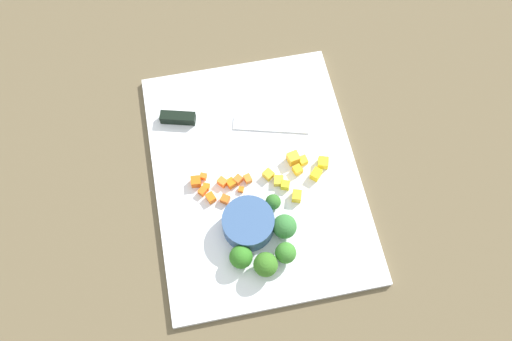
{
  "coord_description": "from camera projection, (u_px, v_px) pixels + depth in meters",
  "views": [
    {
      "loc": [
        -0.39,
        0.08,
        0.88
      ],
      "look_at": [
        0.0,
        0.0,
        0.02
      ],
      "focal_mm": 36.82,
      "sensor_mm": 36.0,
      "label": 1
    }
  ],
  "objects": [
    {
      "name": "broccoli_floret_1",
      "position": [
        266.0,
        265.0,
        0.86
      ],
      "size": [
        0.04,
        0.04,
        0.05
      ],
      "color": "#8BBC5D",
      "rests_on": "cutting_board"
    },
    {
      "name": "carrot_dice_6",
      "position": [
        248.0,
        179.0,
        0.95
      ],
      "size": [
        0.02,
        0.02,
        0.01
      ],
      "primitive_type": "cube",
      "rotation": [
        0.0,
        0.0,
        1.83
      ],
      "color": "orange",
      "rests_on": "cutting_board"
    },
    {
      "name": "cutting_board",
      "position": [
        256.0,
        174.0,
        0.96
      ],
      "size": [
        0.49,
        0.37,
        0.01
      ],
      "primitive_type": "cube",
      "color": "white",
      "rests_on": "ground_plane"
    },
    {
      "name": "pepper_dice_3",
      "position": [
        297.0,
        196.0,
        0.93
      ],
      "size": [
        0.02,
        0.02,
        0.02
      ],
      "primitive_type": "cube",
      "rotation": [
        0.0,
        0.0,
        2.83
      ],
      "color": "yellow",
      "rests_on": "cutting_board"
    },
    {
      "name": "carrot_dice_2",
      "position": [
        225.0,
        199.0,
        0.93
      ],
      "size": [
        0.02,
        0.02,
        0.01
      ],
      "primitive_type": "cube",
      "rotation": [
        0.0,
        0.0,
        0.99
      ],
      "color": "orange",
      "rests_on": "cutting_board"
    },
    {
      "name": "pepper_dice_4",
      "position": [
        279.0,
        181.0,
        0.94
      ],
      "size": [
        0.02,
        0.02,
        0.01
      ],
      "primitive_type": "cube",
      "rotation": [
        0.0,
        0.0,
        1.34
      ],
      "color": "yellow",
      "rests_on": "cutting_board"
    },
    {
      "name": "pepper_dice_0",
      "position": [
        303.0,
        160.0,
        0.96
      ],
      "size": [
        0.02,
        0.02,
        0.01
      ],
      "primitive_type": "cube",
      "rotation": [
        0.0,
        0.0,
        0.2
      ],
      "color": "yellow",
      "rests_on": "cutting_board"
    },
    {
      "name": "carrot_dice_3",
      "position": [
        211.0,
        198.0,
        0.93
      ],
      "size": [
        0.02,
        0.02,
        0.01
      ],
      "primitive_type": "cube",
      "rotation": [
        0.0,
        0.0,
        0.38
      ],
      "color": "orange",
      "rests_on": "cutting_board"
    },
    {
      "name": "pepper_dice_8",
      "position": [
        297.0,
        170.0,
        0.95
      ],
      "size": [
        0.02,
        0.02,
        0.01
      ],
      "primitive_type": "cube",
      "rotation": [
        0.0,
        0.0,
        1.9
      ],
      "color": "yellow",
      "rests_on": "cutting_board"
    },
    {
      "name": "broccoli_floret_3",
      "position": [
        273.0,
        202.0,
        0.92
      ],
      "size": [
        0.03,
        0.03,
        0.03
      ],
      "color": "#8DB354",
      "rests_on": "cutting_board"
    },
    {
      "name": "pepper_dice_5",
      "position": [
        268.0,
        175.0,
        0.95
      ],
      "size": [
        0.02,
        0.02,
        0.01
      ],
      "primitive_type": "cube",
      "rotation": [
        0.0,
        0.0,
        0.6
      ],
      "color": "yellow",
      "rests_on": "cutting_board"
    },
    {
      "name": "broccoli_floret_2",
      "position": [
        286.0,
        253.0,
        0.87
      ],
      "size": [
        0.04,
        0.04,
        0.04
      ],
      "color": "#81B257",
      "rests_on": "cutting_board"
    },
    {
      "name": "carrot_dice_10",
      "position": [
        231.0,
        183.0,
        0.94
      ],
      "size": [
        0.02,
        0.02,
        0.01
      ],
      "primitive_type": "cube",
      "rotation": [
        0.0,
        0.0,
        0.42
      ],
      "color": "orange",
      "rests_on": "cutting_board"
    },
    {
      "name": "carrot_dice_8",
      "position": [
        203.0,
        191.0,
        0.94
      ],
      "size": [
        0.02,
        0.02,
        0.01
      ],
      "primitive_type": "cube",
      "rotation": [
        0.0,
        0.0,
        0.75
      ],
      "color": "orange",
      "rests_on": "cutting_board"
    },
    {
      "name": "carrot_dice_1",
      "position": [
        203.0,
        176.0,
        0.95
      ],
      "size": [
        0.01,
        0.01,
        0.01
      ],
      "primitive_type": "cube",
      "rotation": [
        0.0,
        0.0,
        2.73
      ],
      "color": "orange",
      "rests_on": "cutting_board"
    },
    {
      "name": "prep_bowl",
      "position": [
        248.0,
        223.0,
        0.9
      ],
      "size": [
        0.09,
        0.09,
        0.04
      ],
      "primitive_type": "cylinder",
      "color": "#365585",
      "rests_on": "cutting_board"
    },
    {
      "name": "pepper_dice_1",
      "position": [
        323.0,
        163.0,
        0.96
      ],
      "size": [
        0.02,
        0.02,
        0.02
      ],
      "primitive_type": "cube",
      "rotation": [
        0.0,
        0.0,
        1.27
      ],
      "color": "yellow",
      "rests_on": "cutting_board"
    },
    {
      "name": "pepper_dice_6",
      "position": [
        285.0,
        185.0,
        0.94
      ],
      "size": [
        0.02,
        0.02,
        0.01
      ],
      "primitive_type": "cube",
      "rotation": [
        0.0,
        0.0,
        1.21
      ],
      "color": "yellow",
      "rests_on": "cutting_board"
    },
    {
      "name": "chef_knife",
      "position": [
        207.0,
        120.0,
        1.0
      ],
      "size": [
        0.1,
        0.28,
        0.02
      ],
      "rotation": [
        0.0,
        0.0,
        4.45
      ],
      "color": "silver",
      "rests_on": "cutting_board"
    },
    {
      "name": "carrot_dice_4",
      "position": [
        206.0,
        187.0,
        0.94
      ],
      "size": [
        0.01,
        0.01,
        0.01
      ],
      "primitive_type": "cube",
      "rotation": [
        0.0,
        0.0,
        1.19
      ],
      "color": "orange",
      "rests_on": "cutting_board"
    },
    {
      "name": "carrot_dice_7",
      "position": [
        238.0,
        180.0,
        0.94
      ],
      "size": [
        0.02,
        0.02,
        0.01
      ],
      "primitive_type": "cube",
      "rotation": [
        0.0,
        0.0,
        0.67
      ],
      "color": "orange",
      "rests_on": "cutting_board"
    },
    {
      "name": "carrot_dice_0",
      "position": [
        222.0,
        182.0,
        0.94
      ],
      "size": [
        0.02,
        0.02,
        0.01
      ],
      "primitive_type": "cube",
      "rotation": [
        0.0,
        0.0,
        0.73
      ],
      "color": "orange",
      "rests_on": "cutting_board"
    },
    {
      "name": "broccoli_floret_4",
      "position": [
        285.0,
        227.0,
        0.89
      ],
      "size": [
        0.04,
        0.04,
        0.05
      ],
      "color": "#86B968",
      "rests_on": "cutting_board"
    },
    {
      "name": "carrot_dice_5",
      "position": [
        196.0,
        182.0,
        0.94
      ],
      "size": [
        0.02,
        0.02,
        0.02
      ],
      "primitive_type": "cube",
      "rotation": [
        0.0,
        0.0,
        3.05
      ],
      "color": "orange",
      "rests_on": "cutting_board"
    },
    {
      "name": "broccoli_floret_0",
      "position": [
        241.0,
        257.0,
        0.87
      ],
      "size": [
        0.04,
        0.04,
        0.04
      ],
      "color": "#81B761",
      "rests_on": "cutting_board"
    },
    {
      "name": "pepper_dice_7",
      "position": [
        293.0,
        158.0,
        0.96
      ],
      "size": [
        0.02,
        0.02,
        0.02
      ],
      "primitive_type": "cube",
      "rotation": [
        0.0,
        0.0,
        1.79
      ],
      "color": "yellow",
      "rests_on": "cutting_board"
    },
    {
      "name": "ground_plane",
      "position": [
        256.0,
        176.0,
        0.97
      ],
      "size": [
        4.0,
        4.0,
        0.0
      ],
      "primitive_type": "plane",
      "color": "brown"
    },
    {
      "name": "pepper_dice_2",
      "position": [
        316.0,
        174.0,
        0.95
      ],
      "size": [
        0.02,
        0.02,
        0.02
      ],
      "primitive_type": "cube",
      "rotation": [
        0.0,
        0.0,
        0.82
      ],
      "color": "yellow",
      "rests_on": "cutting_board"
    },
    {
      "name": "carrot_dice_9",
      "position": [
        241.0,
        189.0,
        0.94
      ],
      "size": [
        0.01,
        0.01,
        0.01
      ],
      "primitive_type": "cube",
      "rotation": [
        0.0,
        0.0,
        1.2
      ],
      "color": "orange",
      "rests_on": "cutting_board"
    }
  ]
}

